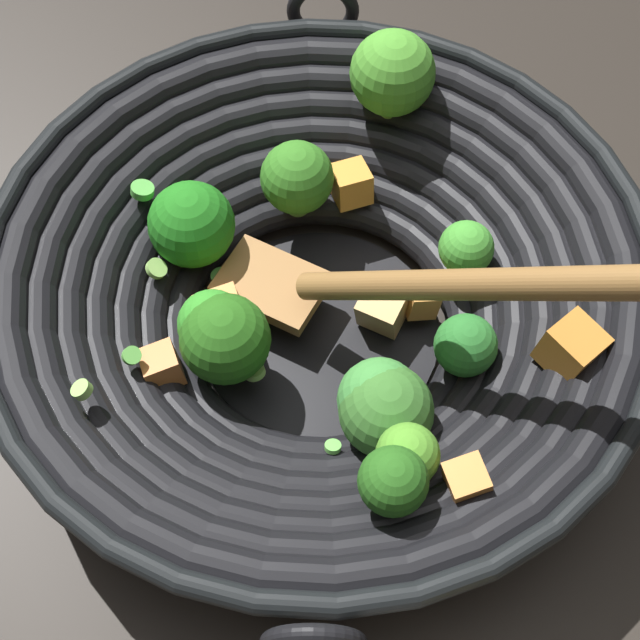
{
  "coord_description": "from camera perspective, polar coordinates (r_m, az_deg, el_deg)",
  "views": [
    {
      "loc": [
        -0.17,
        0.28,
        0.57
      ],
      "look_at": [
        -0.0,
        0.0,
        0.03
      ],
      "focal_mm": 52.52,
      "sensor_mm": 36.0,
      "label": 1
    }
  ],
  "objects": [
    {
      "name": "ground_plane",
      "position": [
        0.65,
        -0.04,
        -1.03
      ],
      "size": [
        4.0,
        4.0,
        0.0
      ],
      "primitive_type": "plane",
      "color": "#28231E"
    },
    {
      "name": "wok",
      "position": [
        0.6,
        0.0,
        1.9
      ],
      "size": [
        0.43,
        0.43,
        0.23
      ],
      "color": "black",
      "rests_on": "ground"
    }
  ]
}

